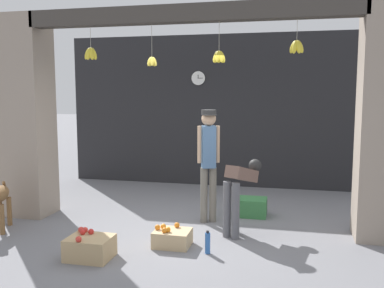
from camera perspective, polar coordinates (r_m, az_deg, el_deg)
The scene contains 11 objects.
ground_plane at distance 6.30m, azimuth -0.98°, elevation -11.54°, with size 60.00×60.00×0.00m, color slate.
shop_back_wall at distance 9.11m, azimuth 3.88°, elevation 4.40°, with size 6.67×0.12×3.20m, color #232326.
shop_pillar_left at distance 7.38m, azimuth -21.11°, elevation 3.37°, with size 0.70×0.60×3.20m, color gray.
storefront_awning at distance 6.18m, azimuth -0.78°, elevation 16.68°, with size 4.77×0.26×0.84m.
shopkeeper at distance 6.50m, azimuth 2.22°, elevation -1.58°, with size 0.32×0.31×1.73m.
worker_stooping at distance 6.04m, azimuth 6.38°, elevation -5.74°, with size 0.48×0.75×1.02m.
fruit_crate_oranges at distance 5.70m, azimuth -2.67°, elevation -12.37°, with size 0.47×0.38×0.28m.
fruit_crate_apples at distance 5.44m, azimuth -13.48°, elevation -13.25°, with size 0.53×0.42×0.33m.
produce_box_green at distance 7.08m, azimuth 7.73°, elevation -8.32°, with size 0.53×0.39×0.29m, color #387A42.
water_bottle at distance 5.45m, azimuth 2.10°, elevation -13.04°, with size 0.07×0.07×0.29m.
wall_clock at distance 9.12m, azimuth 0.84°, elevation 8.77°, with size 0.31×0.03×0.31m.
Camera 1 is at (1.45, -5.80, 1.99)m, focal length 40.00 mm.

